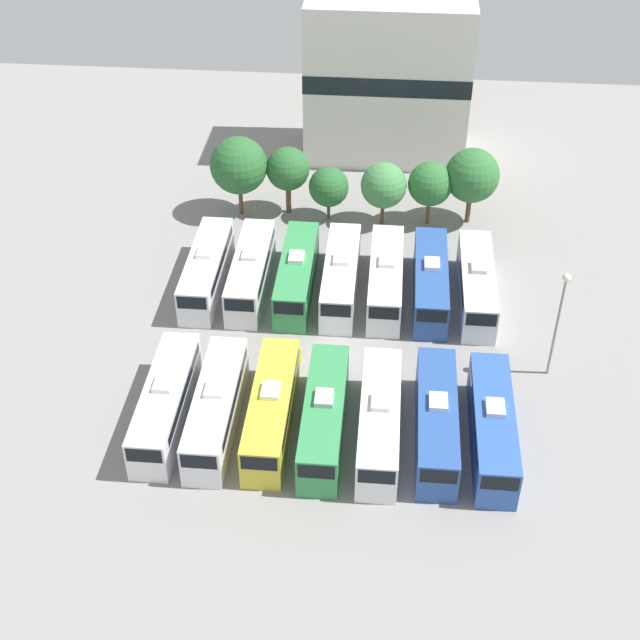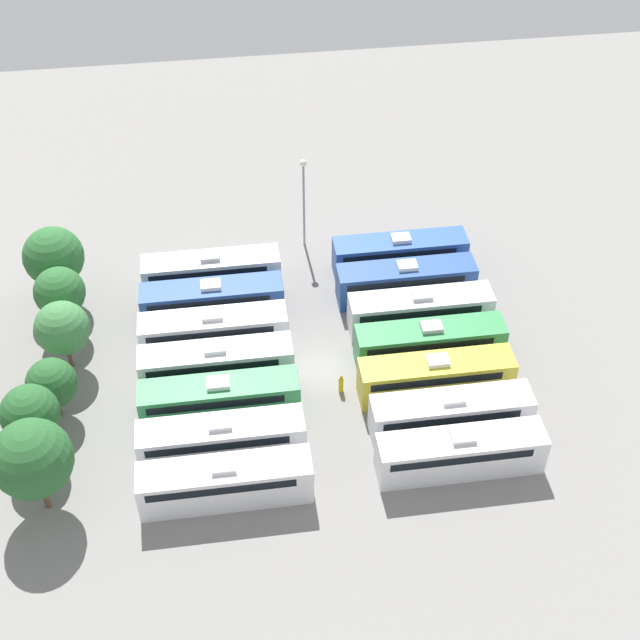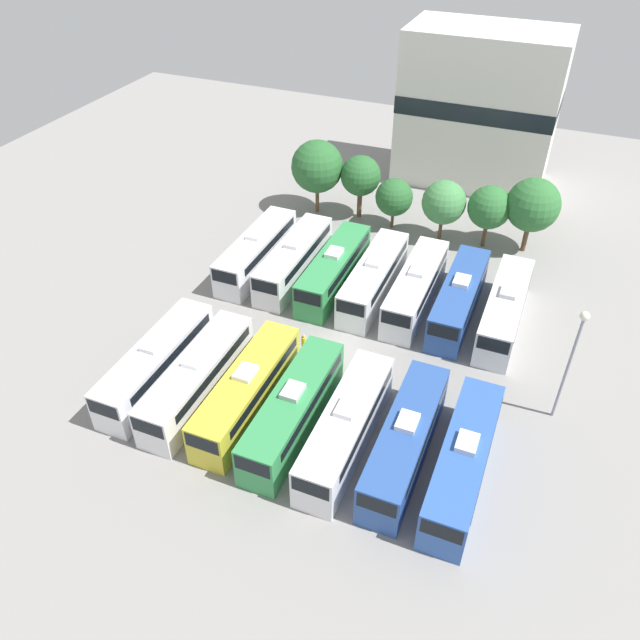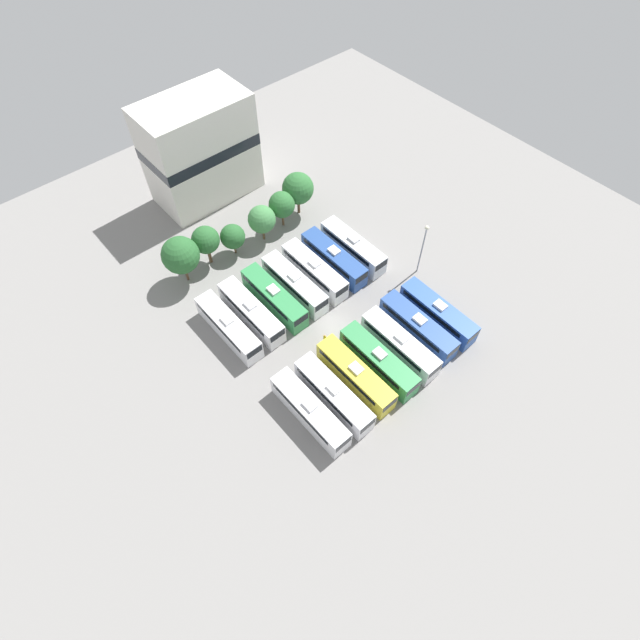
# 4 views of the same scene
# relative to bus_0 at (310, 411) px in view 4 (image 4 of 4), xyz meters

# --- Properties ---
(ground_plane) EXTENTS (106.06, 106.06, 0.00)m
(ground_plane) POSITION_rel_bus_0_xyz_m (10.76, 7.81, -1.73)
(ground_plane) COLOR gray
(bus_0) EXTENTS (2.62, 11.39, 3.50)m
(bus_0) POSITION_rel_bus_0_xyz_m (0.00, 0.00, 0.00)
(bus_0) COLOR silver
(bus_0) RESTS_ON ground_plane
(bus_1) EXTENTS (2.62, 11.39, 3.50)m
(bus_1) POSITION_rel_bus_0_xyz_m (3.47, -0.21, 0.00)
(bus_1) COLOR silver
(bus_1) RESTS_ON ground_plane
(bus_2) EXTENTS (2.62, 11.39, 3.50)m
(bus_2) POSITION_rel_bus_0_xyz_m (7.18, -0.02, 0.00)
(bus_2) COLOR gold
(bus_2) RESTS_ON ground_plane
(bus_3) EXTENTS (2.62, 11.39, 3.50)m
(bus_3) POSITION_rel_bus_0_xyz_m (10.73, -0.38, 0.00)
(bus_3) COLOR #338C4C
(bus_3) RESTS_ON ground_plane
(bus_4) EXTENTS (2.62, 11.39, 3.50)m
(bus_4) POSITION_rel_bus_0_xyz_m (14.39, -0.48, 0.00)
(bus_4) COLOR silver
(bus_4) RESTS_ON ground_plane
(bus_5) EXTENTS (2.62, 11.39, 3.50)m
(bus_5) POSITION_rel_bus_0_xyz_m (18.13, -0.11, 0.00)
(bus_5) COLOR #284C93
(bus_5) RESTS_ON ground_plane
(bus_6) EXTENTS (2.62, 11.39, 3.50)m
(bus_6) POSITION_rel_bus_0_xyz_m (21.76, -0.34, 0.00)
(bus_6) COLOR #2D56A8
(bus_6) RESTS_ON ground_plane
(bus_7) EXTENTS (2.62, 11.39, 3.50)m
(bus_7) POSITION_rel_bus_0_xyz_m (-0.25, 15.85, 0.00)
(bus_7) COLOR silver
(bus_7) RESTS_ON ground_plane
(bus_8) EXTENTS (2.62, 11.39, 3.50)m
(bus_8) POSITION_rel_bus_0_xyz_m (3.38, 15.88, 0.00)
(bus_8) COLOR silver
(bus_8) RESTS_ON ground_plane
(bus_9) EXTENTS (2.62, 11.39, 3.50)m
(bus_9) POSITION_rel_bus_0_xyz_m (7.14, 15.81, 0.00)
(bus_9) COLOR #338C4C
(bus_9) RESTS_ON ground_plane
(bus_10) EXTENTS (2.62, 11.39, 3.50)m
(bus_10) POSITION_rel_bus_0_xyz_m (10.70, 15.84, 0.00)
(bus_10) COLOR silver
(bus_10) RESTS_ON ground_plane
(bus_11) EXTENTS (2.62, 11.39, 3.50)m
(bus_11) POSITION_rel_bus_0_xyz_m (14.31, 15.85, 0.00)
(bus_11) COLOR white
(bus_11) RESTS_ON ground_plane
(bus_12) EXTENTS (2.62, 11.39, 3.50)m
(bus_12) POSITION_rel_bus_0_xyz_m (17.89, 15.80, 0.00)
(bus_12) COLOR #284C93
(bus_12) RESTS_ON ground_plane
(bus_13) EXTENTS (2.62, 11.39, 3.50)m
(bus_13) POSITION_rel_bus_0_xyz_m (21.53, 15.68, 0.00)
(bus_13) COLOR silver
(bus_13) RESTS_ON ground_plane
(worker_person) EXTENTS (0.36, 0.36, 1.63)m
(worker_person) POSITION_rel_bus_0_xyz_m (8.27, 6.80, -0.98)
(worker_person) COLOR gold
(worker_person) RESTS_ON ground_plane
(light_pole) EXTENTS (0.60, 0.60, 8.76)m
(light_pole) POSITION_rel_bus_0_xyz_m (26.39, 7.25, 4.12)
(light_pole) COLOR gray
(light_pole) RESTS_ON ground_plane
(tree_0) EXTENTS (5.17, 5.17, 7.54)m
(tree_0) POSITION_rel_bus_0_xyz_m (0.67, 27.56, 3.21)
(tree_0) COLOR brown
(tree_0) RESTS_ON ground_plane
(tree_1) EXTENTS (3.95, 3.95, 6.44)m
(tree_1) POSITION_rel_bus_0_xyz_m (5.00, 28.23, 2.70)
(tree_1) COLOR brown
(tree_1) RESTS_ON ground_plane
(tree_2) EXTENTS (3.62, 3.62, 5.10)m
(tree_2) POSITION_rel_bus_0_xyz_m (8.78, 27.36, 1.55)
(tree_2) COLOR brown
(tree_2) RESTS_ON ground_plane
(tree_3) EXTENTS (4.10, 4.10, 6.01)m
(tree_3) POSITION_rel_bus_0_xyz_m (13.69, 26.85, 2.22)
(tree_3) COLOR brown
(tree_3) RESTS_ON ground_plane
(tree_4) EXTENTS (3.97, 3.97, 6.03)m
(tree_4) POSITION_rel_bus_0_xyz_m (17.80, 27.33, 2.30)
(tree_4) COLOR brown
(tree_4) RESTS_ON ground_plane
(tree_5) EXTENTS (4.83, 4.83, 7.14)m
(tree_5) POSITION_rel_bus_0_xyz_m (21.44, 27.94, 2.98)
(tree_5) COLOR brown
(tree_5) RESTS_ON ground_plane
(depot_building) EXTENTS (15.98, 9.09, 15.93)m
(depot_building) POSITION_rel_bus_0_xyz_m (13.44, 41.32, 6.32)
(depot_building) COLOR silver
(depot_building) RESTS_ON ground_plane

